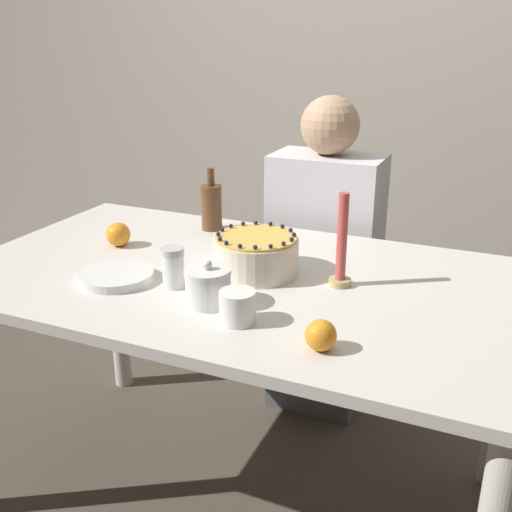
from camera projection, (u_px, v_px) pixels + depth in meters
The scene contains 13 objects.
ground_plane at pixel (240, 493), 1.94m from camera, with size 12.00×12.00×0.00m, color #4C4238.
wall_behind at pixel (370, 57), 2.68m from camera, with size 8.00×0.05×2.60m.
dining_table at pixel (238, 310), 1.71m from camera, with size 1.58×0.91×0.77m.
cake at pixel (256, 255), 1.66m from camera, with size 0.24×0.24×0.12m.
sugar_bowl at pixel (208, 286), 1.47m from camera, with size 0.12×0.12×0.12m.
sugar_shaker at pixel (173, 267), 1.57m from camera, with size 0.06×0.06×0.11m.
plate_stack at pixel (117, 276), 1.62m from camera, with size 0.20×0.20×0.02m.
candle at pixel (341, 249), 1.56m from camera, with size 0.06×0.06×0.25m.
bottle at pixel (212, 206), 2.02m from camera, with size 0.07×0.07×0.21m.
cup at pixel (237, 307), 1.38m from camera, with size 0.09×0.09×0.08m.
orange_fruit_0 at pixel (118, 234), 1.88m from camera, with size 0.08×0.08×0.08m.
orange_fruit_1 at pixel (321, 335), 1.26m from camera, with size 0.07×0.07×0.07m.
person_man_blue_shirt at pixel (324, 277), 2.30m from camera, with size 0.40×0.34×1.20m.
Camera 1 is at (0.67, -1.39, 1.41)m, focal length 42.00 mm.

